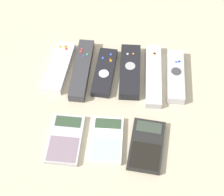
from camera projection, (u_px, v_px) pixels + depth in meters
name	position (u px, v px, depth m)	size (l,w,h in m)	color
ground_plane	(110.00, 112.00, 1.02)	(3.00, 3.00, 0.00)	#B2A88E
remote_0	(59.00, 67.00, 1.10)	(0.06, 0.18, 0.02)	silver
remote_1	(82.00, 70.00, 1.09)	(0.05, 0.21, 0.03)	#333338
remote_2	(105.00, 72.00, 1.09)	(0.06, 0.17, 0.02)	black
remote_3	(130.00, 71.00, 1.08)	(0.07, 0.19, 0.03)	black
remote_4	(153.00, 75.00, 1.08)	(0.06, 0.22, 0.02)	#B7B7BC
remote_5	(176.00, 76.00, 1.08)	(0.06, 0.18, 0.03)	#B7B7BC
calculator_0	(65.00, 139.00, 0.96)	(0.09, 0.14, 0.02)	#B2B2B7
calculator_1	(106.00, 140.00, 0.96)	(0.09, 0.14, 0.01)	silver
calculator_2	(147.00, 145.00, 0.95)	(0.09, 0.15, 0.02)	black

